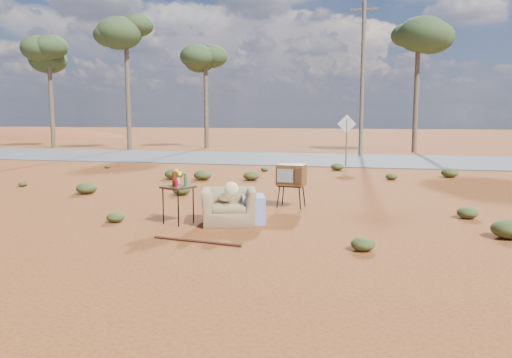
# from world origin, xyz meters

# --- Properties ---
(ground) EXTENTS (140.00, 140.00, 0.00)m
(ground) POSITION_xyz_m (0.00, 0.00, 0.00)
(ground) COLOR #924B1D
(ground) RESTS_ON ground
(highway) EXTENTS (140.00, 7.00, 0.04)m
(highway) POSITION_xyz_m (0.00, 15.00, 0.02)
(highway) COLOR #565659
(highway) RESTS_ON ground
(dirt_mound) EXTENTS (26.00, 18.00, 2.00)m
(dirt_mound) POSITION_xyz_m (-30.00, 34.00, 0.00)
(dirt_mound) COLOR brown
(dirt_mound) RESTS_ON ground
(armchair) EXTENTS (1.38, 1.12, 0.94)m
(armchair) POSITION_xyz_m (-0.21, 0.26, 0.44)
(armchair) COLOR olive
(armchair) RESTS_ON ground
(tv_unit) EXTENTS (0.69, 0.58, 1.02)m
(tv_unit) POSITION_xyz_m (0.65, 2.28, 0.76)
(tv_unit) COLOR black
(tv_unit) RESTS_ON ground
(side_table) EXTENTS (0.70, 0.70, 1.07)m
(side_table) POSITION_xyz_m (-1.31, 0.02, 0.79)
(side_table) COLOR #3C2916
(side_table) RESTS_ON ground
(rusty_bar) EXTENTS (1.66, 0.29, 0.04)m
(rusty_bar) POSITION_xyz_m (-0.43, -1.37, 0.02)
(rusty_bar) COLOR #4B2214
(rusty_bar) RESTS_ON ground
(road_sign) EXTENTS (0.78, 0.06, 2.19)m
(road_sign) POSITION_xyz_m (1.50, 12.00, 1.50)
(road_sign) COLOR brown
(road_sign) RESTS_ON ground
(eucalyptus_far_left) EXTENTS (3.20, 3.20, 7.10)m
(eucalyptus_far_left) POSITION_xyz_m (-18.00, 20.00, 5.94)
(eucalyptus_far_left) COLOR brown
(eucalyptus_far_left) RESTS_ON ground
(eucalyptus_left) EXTENTS (3.20, 3.20, 8.10)m
(eucalyptus_left) POSITION_xyz_m (-12.00, 19.00, 6.92)
(eucalyptus_left) COLOR brown
(eucalyptus_left) RESTS_ON ground
(eucalyptus_near_left) EXTENTS (3.20, 3.20, 6.60)m
(eucalyptus_near_left) POSITION_xyz_m (-8.00, 22.00, 5.45)
(eucalyptus_near_left) COLOR brown
(eucalyptus_near_left) RESTS_ON ground
(eucalyptus_center) EXTENTS (3.20, 3.20, 7.60)m
(eucalyptus_center) POSITION_xyz_m (5.00, 21.00, 6.43)
(eucalyptus_center) COLOR brown
(eucalyptus_center) RESTS_ON ground
(utility_pole_center) EXTENTS (1.40, 0.20, 8.00)m
(utility_pole_center) POSITION_xyz_m (2.00, 17.50, 4.15)
(utility_pole_center) COLOR brown
(utility_pole_center) RESTS_ON ground
(scrub_patch) EXTENTS (17.49, 8.07, 0.33)m
(scrub_patch) POSITION_xyz_m (-0.82, 4.41, 0.14)
(scrub_patch) COLOR #424B20
(scrub_patch) RESTS_ON ground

